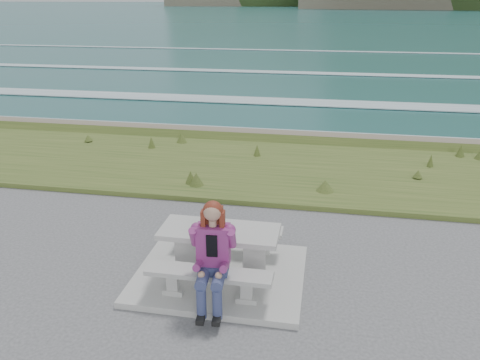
% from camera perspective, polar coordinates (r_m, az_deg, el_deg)
% --- Properties ---
extents(concrete_slab, '(2.60, 2.10, 0.10)m').
position_cam_1_polar(concrete_slab, '(7.50, -2.43, -11.45)').
color(concrete_slab, '#979692').
rests_on(concrete_slab, ground).
extents(picnic_table, '(1.80, 0.75, 0.75)m').
position_cam_1_polar(picnic_table, '(7.18, -2.51, -7.20)').
color(picnic_table, '#979692').
rests_on(picnic_table, concrete_slab).
extents(bench_landward, '(1.80, 0.35, 0.45)m').
position_cam_1_polar(bench_landward, '(6.72, -3.82, -11.75)').
color(bench_landward, '#979692').
rests_on(bench_landward, concrete_slab).
extents(bench_seaward, '(1.80, 0.35, 0.45)m').
position_cam_1_polar(bench_seaward, '(7.89, -1.35, -6.31)').
color(bench_seaward, '#979692').
rests_on(bench_seaward, concrete_slab).
extents(grass_verge, '(160.00, 4.50, 0.22)m').
position_cam_1_polar(grass_verge, '(11.96, 2.85, 1.19)').
color(grass_verge, '#314B1C').
rests_on(grass_verge, ground).
extents(shore_drop, '(160.00, 0.80, 2.20)m').
position_cam_1_polar(shore_drop, '(14.70, 4.38, 5.01)').
color(shore_drop, '#63584A').
rests_on(shore_drop, ground).
extents(ocean, '(1600.00, 1600.00, 0.09)m').
position_cam_1_polar(ocean, '(31.81, 7.78, 10.50)').
color(ocean, '#1E5757').
rests_on(ocean, ground).
extents(seated_woman, '(0.49, 0.80, 1.51)m').
position_cam_1_polar(seated_woman, '(6.47, -3.43, -10.98)').
color(seated_woman, navy).
rests_on(seated_woman, concrete_slab).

